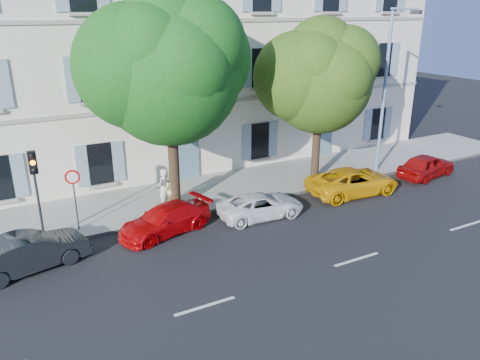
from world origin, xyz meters
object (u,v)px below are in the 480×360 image
car_white_coupe (261,205)px  tree_left (169,74)px  traffic_light (35,177)px  tree_right (320,82)px  street_lamp (388,83)px  car_red_coupe (165,220)px  road_sign (74,187)px  car_dark_sedan (30,252)px  pedestrian_b (170,189)px  pedestrian_a (164,188)px  car_red_hatchback (426,166)px  car_yellow_supercar (353,181)px

car_white_coupe → tree_left: 6.70m
car_white_coupe → traffic_light: 9.05m
tree_left → tree_right: bearing=0.9°
tree_right → street_lamp: 3.92m
car_red_coupe → road_sign: size_ratio=1.55×
car_dark_sedan → pedestrian_b: 6.62m
traffic_light → pedestrian_a: traffic_light is taller
tree_right → road_sign: 12.44m
tree_right → car_dark_sedan: bearing=-169.8°
car_dark_sedan → car_red_coupe: bearing=-97.7°
car_red_hatchback → pedestrian_a: size_ratio=2.09×
pedestrian_a → road_sign: bearing=-36.2°
tree_left → tree_right: size_ratio=1.17×
car_yellow_supercar → traffic_light: (-13.94, 1.46, 2.11)m
car_red_coupe → car_red_hatchback: size_ratio=1.05×
car_red_hatchback → tree_left: (-13.43, 2.17, 5.38)m
car_yellow_supercar → street_lamp: 5.65m
car_red_coupe → tree_left: size_ratio=0.43×
tree_left → road_sign: tree_left is taller
car_red_coupe → road_sign: road_sign is taller
car_yellow_supercar → pedestrian_b: size_ratio=2.81×
tree_left → pedestrian_b: 5.05m
car_dark_sedan → traffic_light: (0.63, 1.66, 2.10)m
car_red_coupe → tree_left: bearing=133.9°
pedestrian_a → car_yellow_supercar: bearing=120.1°
traffic_light → road_sign: (1.35, 0.46, -0.78)m
car_red_hatchback → pedestrian_b: 13.79m
car_yellow_supercar → street_lamp: (3.29, 1.66, 4.29)m
road_sign → street_lamp: size_ratio=0.30×
car_yellow_supercar → traffic_light: bearing=87.5°
car_white_coupe → traffic_light: (-8.61, 1.66, 2.23)m
car_dark_sedan → street_lamp: bearing=-97.0°
car_dark_sedan → tree_right: tree_right is taller
car_white_coupe → road_sign: (-7.26, 2.12, 1.45)m
street_lamp → pedestrian_a: size_ratio=4.69×
tree_left → car_white_coupe: bearing=-38.7°
car_dark_sedan → road_sign: (1.98, 2.11, 1.33)m
car_dark_sedan → pedestrian_b: size_ratio=2.41×
car_red_hatchback → road_sign: size_ratio=1.48×
car_red_hatchback → pedestrian_a: bearing=69.7°
car_white_coupe → tree_left: size_ratio=0.42×
car_red_hatchback → pedestrian_b: pedestrian_b is taller
car_red_hatchback → tree_left: tree_left is taller
car_red_coupe → car_white_coupe: size_ratio=1.04×
road_sign → pedestrian_b: 4.26m
car_red_hatchback → traffic_light: size_ratio=1.04×
car_red_hatchback → pedestrian_b: (-13.59, 2.36, 0.34)m
road_sign → tree_left: bearing=3.8°
car_red_hatchback → car_white_coupe: bearing=80.9°
car_white_coupe → pedestrian_a: size_ratio=2.12×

